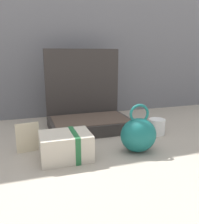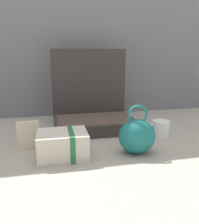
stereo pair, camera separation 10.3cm
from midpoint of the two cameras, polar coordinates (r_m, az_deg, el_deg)
name	(u,v)px [view 2 (the right image)]	position (r m, az deg, el deg)	size (l,w,h in m)	color
ground_plane	(95,143)	(1.09, 1.61, -7.70)	(6.00, 6.00, 0.00)	#9E9384
back_wall	(77,5)	(1.61, -3.61, 24.58)	(3.20, 0.06, 1.40)	slate
open_suitcase	(92,110)	(1.30, 0.49, 0.52)	(0.43, 0.30, 0.43)	#332D2B
teal_pouch_handbag	(137,136)	(0.99, 12.14, -5.78)	(0.17, 0.14, 0.21)	#196B66
cream_toiletry_bag	(63,145)	(0.94, -5.72, -7.99)	(0.20, 0.15, 0.11)	beige
coffee_mug	(160,129)	(1.22, 17.01, -3.92)	(0.12, 0.08, 0.08)	white
info_card_left	(28,135)	(1.04, -14.29, -5.56)	(0.10, 0.01, 0.13)	beige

